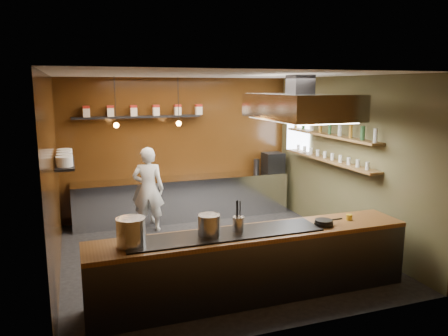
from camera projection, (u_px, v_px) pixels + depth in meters
name	position (u px, v px, depth m)	size (l,w,h in m)	color
floor	(216.00, 254.00, 7.45)	(5.00, 5.00, 0.00)	black
back_wall	(180.00, 148.00, 9.49)	(5.00, 5.00, 0.00)	#331C09
left_wall	(53.00, 178.00, 6.36)	(5.00, 5.00, 0.00)	#331C09
right_wall	(345.00, 159.00, 7.99)	(5.00, 5.00, 0.00)	#4D4E2C
ceiling	(215.00, 75.00, 6.90)	(5.00, 5.00, 0.00)	silver
window_pane	(298.00, 129.00, 9.48)	(1.00, 1.00, 0.00)	white
prep_counter	(184.00, 198.00, 9.38)	(4.60, 0.65, 0.90)	silver
pass_counter	(253.00, 264.00, 5.88)	(4.40, 0.72, 0.94)	#38383D
tin_shelf	(138.00, 117.00, 8.94)	(2.60, 0.26, 0.04)	black
plate_shelf	(65.00, 163.00, 7.33)	(0.30, 1.40, 0.04)	black
bottle_shelf_upper	(329.00, 135.00, 8.14)	(0.26, 2.80, 0.04)	brown
bottle_shelf_lower	(328.00, 160.00, 8.23)	(0.26, 2.80, 0.04)	brown
extractor_hood	(300.00, 106.00, 7.04)	(1.20, 2.00, 0.72)	#38383D
pendant_left	(116.00, 122.00, 8.17)	(0.10, 0.10, 0.95)	black
pendant_right	(179.00, 121.00, 8.56)	(0.10, 0.10, 0.95)	black
storage_tins	(145.00, 110.00, 8.96)	(2.43, 0.13, 0.22)	beige
plate_stacks	(64.00, 157.00, 7.31)	(0.26, 1.16, 0.16)	white
bottles	(330.00, 128.00, 8.11)	(0.06, 2.66, 0.24)	silver
wine_glasses	(329.00, 156.00, 8.21)	(0.07, 2.37, 0.13)	silver
stockpot_large	(131.00, 232.00, 5.22)	(0.35, 0.35, 0.34)	#B1B3B8
stockpot_small	(209.00, 225.00, 5.58)	(0.29, 0.29, 0.27)	#B0B2B7
utensil_crock	(238.00, 224.00, 5.74)	(0.15, 0.15, 0.20)	silver
frying_pan	(324.00, 222.00, 6.04)	(0.43, 0.26, 0.07)	black
butter_jar	(349.00, 217.00, 6.30)	(0.09, 0.09, 0.08)	gold
espresso_machine	(273.00, 162.00, 9.95)	(0.43, 0.41, 0.43)	black
chef	(148.00, 189.00, 8.53)	(0.61, 0.40, 1.67)	white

